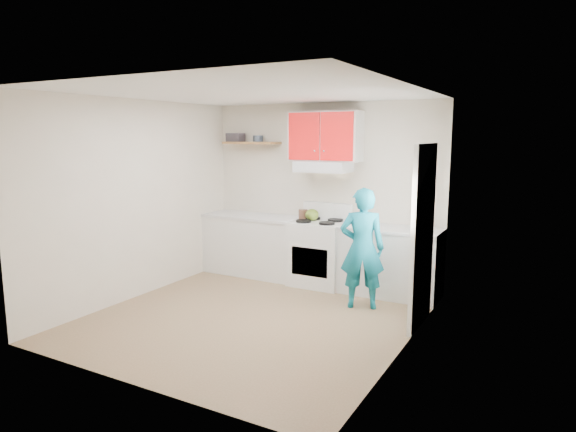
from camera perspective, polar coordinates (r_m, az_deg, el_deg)
The scene contains 21 objects.
floor at distance 6.11m, azimuth -3.80°, elevation -11.34°, with size 3.80×3.80×0.00m, color brown.
ceiling at distance 5.74m, azimuth -4.08°, elevation 13.78°, with size 3.60×3.80×0.04m, color white.
back_wall at distance 7.44m, azimuth 4.01°, elevation 2.68°, with size 3.60×0.04×2.60m, color beige.
front_wall at distance 4.33m, azimuth -17.65°, elevation -2.40°, with size 3.60×0.04×2.60m, color beige.
left_wall at distance 6.91m, azimuth -16.59°, elevation 1.83°, with size 0.04×3.80×2.60m, color beige.
right_wall at distance 5.05m, azimuth 13.52°, elevation -0.62°, with size 0.04×3.80×2.60m, color beige.
door at distance 5.77m, azimuth 15.03°, elevation -2.25°, with size 0.05×0.85×2.05m, color white.
door_glass at distance 5.71m, azimuth 14.94°, elevation 1.95°, with size 0.01×0.55×0.95m, color white.
counter_left at distance 7.81m, azimuth -3.95°, elevation -3.33°, with size 1.52×0.60×0.90m, color silver.
counter_right at distance 6.91m, azimuth 11.51°, elevation -5.15°, with size 1.32×0.60×0.90m, color silver.
stove at distance 7.25m, azimuth 3.57°, elevation -4.23°, with size 0.76×0.65×0.92m, color white.
range_hood at distance 7.16m, azimuth 4.03°, elevation 5.60°, with size 0.76×0.44×0.15m, color silver.
upper_cabinets at distance 7.20m, azimuth 4.25°, elevation 9.00°, with size 1.02×0.33×0.70m, color red.
shelf at distance 7.82m, azimuth -4.16°, elevation 8.28°, with size 0.90×0.30×0.04m, color brown.
books at distance 7.98m, azimuth -5.98°, elevation 8.87°, with size 0.25×0.18×0.13m, color #393239.
tin at distance 7.74m, azimuth -3.41°, elevation 8.76°, with size 0.16×0.16×0.10m, color #333D4C.
kettle at distance 7.24m, azimuth 2.74°, elevation 0.15°, with size 0.20×0.20×0.17m, color #5B7621.
crock at distance 7.36m, azimuth 1.73°, elevation 0.12°, with size 0.13×0.13×0.16m, color #513223.
cutting_board at distance 6.73m, azimuth 10.58°, elevation -1.50°, with size 0.33×0.24×0.02m, color olive.
silicone_mat at distance 6.73m, azimuth 15.29°, elevation -1.73°, with size 0.33×0.28×0.01m, color red.
person at distance 6.28m, azimuth 8.42°, elevation -3.65°, with size 0.55×0.36×1.51m, color #0E6C83.
Camera 1 is at (3.10, -4.81, 2.13)m, focal length 31.32 mm.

